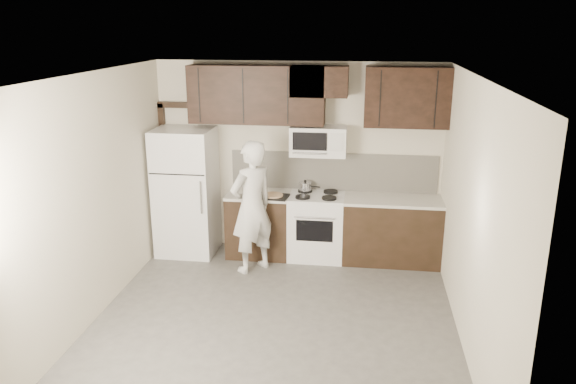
% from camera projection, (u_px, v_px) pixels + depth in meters
% --- Properties ---
extents(floor, '(4.50, 4.50, 0.00)m').
position_uv_depth(floor, '(273.00, 324.00, 6.20)').
color(floor, '#4F4D4A').
rests_on(floor, ground).
extents(back_wall, '(4.00, 0.00, 4.00)m').
position_uv_depth(back_wall, '(298.00, 158.00, 7.94)').
color(back_wall, beige).
rests_on(back_wall, ground).
extents(ceiling, '(4.50, 4.50, 0.00)m').
position_uv_depth(ceiling, '(271.00, 76.00, 5.41)').
color(ceiling, white).
rests_on(ceiling, back_wall).
extents(counter_run, '(2.95, 0.64, 0.91)m').
position_uv_depth(counter_run, '(338.00, 227.00, 7.83)').
color(counter_run, black).
rests_on(counter_run, floor).
extents(stove, '(0.76, 0.66, 0.94)m').
position_uv_depth(stove, '(316.00, 226.00, 7.86)').
color(stove, white).
rests_on(stove, floor).
extents(backsplash, '(2.90, 0.02, 0.54)m').
position_uv_depth(backsplash, '(333.00, 171.00, 7.91)').
color(backsplash, beige).
rests_on(backsplash, counter_run).
extents(upper_cabinets, '(3.48, 0.35, 0.78)m').
position_uv_depth(upper_cabinets, '(312.00, 94.00, 7.47)').
color(upper_cabinets, black).
rests_on(upper_cabinets, back_wall).
extents(microwave, '(0.76, 0.42, 0.40)m').
position_uv_depth(microwave, '(318.00, 141.00, 7.63)').
color(microwave, white).
rests_on(microwave, upper_cabinets).
extents(refrigerator, '(0.80, 0.76, 1.80)m').
position_uv_depth(refrigerator, '(186.00, 192.00, 7.93)').
color(refrigerator, white).
rests_on(refrigerator, floor).
extents(door_trim, '(0.50, 0.08, 2.12)m').
position_uv_depth(door_trim, '(167.00, 162.00, 8.18)').
color(door_trim, black).
rests_on(door_trim, floor).
extents(saucepan, '(0.31, 0.18, 0.17)m').
position_uv_depth(saucepan, '(305.00, 187.00, 7.88)').
color(saucepan, silver).
rests_on(saucepan, stove).
extents(baking_tray, '(0.44, 0.35, 0.02)m').
position_uv_depth(baking_tray, '(273.00, 197.00, 7.64)').
color(baking_tray, black).
rests_on(baking_tray, counter_run).
extents(pizza, '(0.30, 0.30, 0.02)m').
position_uv_depth(pizza, '(273.00, 195.00, 7.64)').
color(pizza, tan).
rests_on(pizza, baking_tray).
extents(person, '(0.75, 0.76, 1.77)m').
position_uv_depth(person, '(252.00, 207.00, 7.32)').
color(person, white).
rests_on(person, floor).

